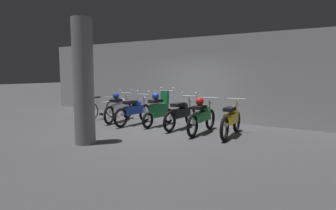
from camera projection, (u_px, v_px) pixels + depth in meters
name	position (u px, v px, depth m)	size (l,w,h in m)	color
ground_plane	(159.00, 130.00, 8.75)	(80.00, 80.00, 0.00)	#424244
back_wall	(197.00, 79.00, 10.80)	(16.00, 0.30, 3.12)	#ADADB2
motorbike_slot_0	(119.00, 107.00, 10.34)	(0.63, 1.93, 1.15)	black
motorbike_slot_1	(134.00, 110.00, 9.72)	(0.59, 1.95, 1.15)	black
motorbike_slot_2	(159.00, 109.00, 9.47)	(0.59, 1.68, 1.29)	black
motorbike_slot_3	(181.00, 113.00, 9.01)	(0.59, 1.95, 1.15)	black
motorbike_slot_4	(202.00, 116.00, 8.32)	(0.56, 1.95, 1.08)	black
motorbike_slot_5	(231.00, 119.00, 7.95)	(0.56, 1.95, 1.03)	black
bicycle	(102.00, 109.00, 10.96)	(0.50, 1.73, 0.89)	black
support_pillar	(83.00, 82.00, 6.97)	(0.51, 0.51, 3.12)	gray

